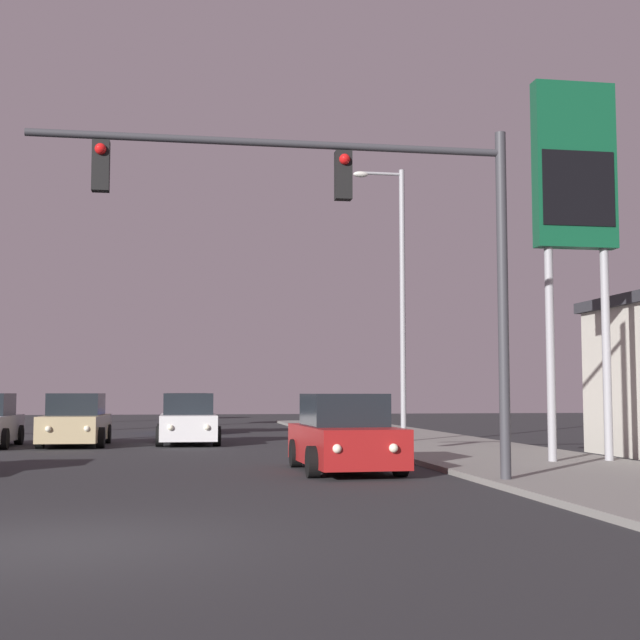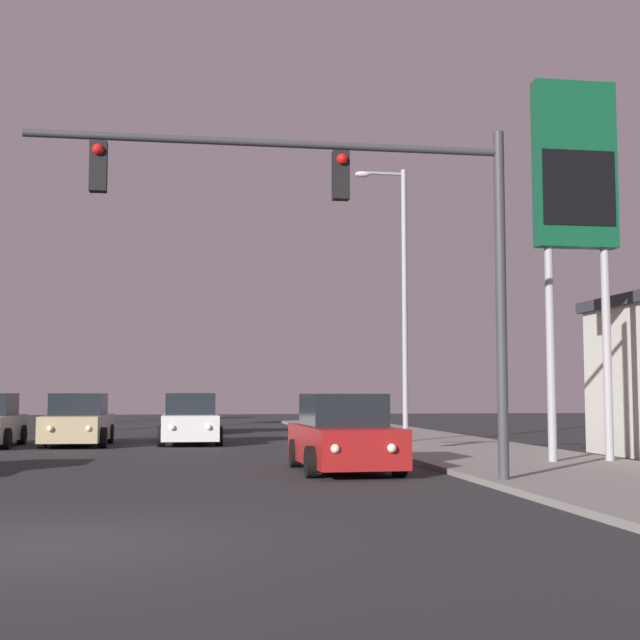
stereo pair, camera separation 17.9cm
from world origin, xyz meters
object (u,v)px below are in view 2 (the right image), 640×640
Objects in this scene: car_blue at (190,415)px; gas_station_sign at (575,185)px; street_lamp at (401,289)px; car_red at (344,436)px; car_white at (190,421)px; car_tan at (78,422)px; traffic_light_mast at (364,223)px.

gas_station_sign reaches higher than car_blue.
street_lamp is at bearing 103.47° from gas_station_sign.
car_red is 0.48× the size of gas_station_sign.
car_blue and car_white have the same top height.
gas_station_sign is at bearing 130.75° from car_white.
car_tan is at bearing 7.58° from car_white.
gas_station_sign is (5.70, 0.52, 5.86)m from car_red.
gas_station_sign is at bearing 33.30° from traffic_light_mast.
traffic_light_mast is (-0.21, -3.36, 4.04)m from car_red.
gas_station_sign is at bearing 143.67° from car_tan.
traffic_light_mast reaches higher than car_tan.
street_lamp is (3.60, 9.30, 4.36)m from car_red.
car_tan is (-6.80, 10.49, 0.00)m from car_red.
traffic_light_mast is 0.97× the size of gas_station_sign.
car_red is 11.42m from car_white.
car_red is 8.19m from gas_station_sign.
car_blue is at bearing 97.55° from traffic_light_mast.
car_blue is 9.28m from car_tan.
traffic_light_mast is (6.58, -13.86, 4.04)m from car_tan.
street_lamp is at bearing 175.70° from car_tan.
street_lamp is at bearing 166.56° from car_white.
car_blue is at bearing 124.83° from street_lamp.
street_lamp is (6.82, -1.66, 4.36)m from car_white.
car_tan is at bearing 173.43° from street_lamp.
car_red is 1.00× the size of car_tan.
gas_station_sign is at bearing 113.72° from car_blue.
car_tan is 0.48× the size of street_lamp.
car_blue and car_tan have the same top height.
car_white is 0.49× the size of traffic_light_mast.
car_white is 3.61m from car_tan.
traffic_light_mast is (2.97, -22.41, 4.04)m from car_blue.
car_white is 14.92m from gas_station_sign.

